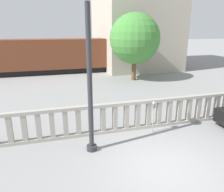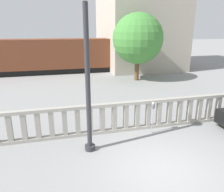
# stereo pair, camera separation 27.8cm
# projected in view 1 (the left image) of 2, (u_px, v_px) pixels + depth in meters

# --- Properties ---
(ground_plane) EXTENTS (160.00, 160.00, 0.00)m
(ground_plane) POSITION_uv_depth(u_px,v_px,m) (164.00, 168.00, 7.36)
(ground_plane) COLOR gray
(balustrade) EXTENTS (15.69, 0.24, 1.39)m
(balustrade) POSITION_uv_depth(u_px,v_px,m) (132.00, 116.00, 9.96)
(balustrade) COLOR #9E998E
(balustrade) RESTS_ON ground
(lamppost) EXTENTS (0.42, 0.42, 5.73)m
(lamppost) POSITION_uv_depth(u_px,v_px,m) (89.00, 68.00, 7.51)
(lamppost) COLOR #2D2D33
(lamppost) RESTS_ON ground
(parking_meter) EXTENTS (0.16, 0.16, 1.48)m
(parking_meter) POSITION_uv_depth(u_px,v_px,m) (154.00, 108.00, 9.53)
(parking_meter) COLOR #99999E
(parking_meter) RESTS_ON ground
(train_near) EXTENTS (24.25, 2.66, 4.08)m
(train_near) POSITION_uv_depth(u_px,v_px,m) (80.00, 55.00, 23.28)
(train_near) COLOR black
(train_near) RESTS_ON ground
(building_block) EXTENTS (8.27, 9.80, 13.91)m
(building_block) POSITION_uv_depth(u_px,v_px,m) (135.00, 6.00, 24.99)
(building_block) COLOR #ADA393
(building_block) RESTS_ON ground
(tree_left) EXTENTS (4.37, 4.37, 5.84)m
(tree_left) POSITION_uv_depth(u_px,v_px,m) (135.00, 39.00, 18.87)
(tree_left) COLOR brown
(tree_left) RESTS_ON ground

